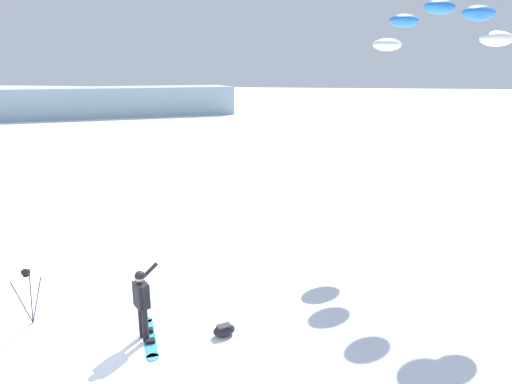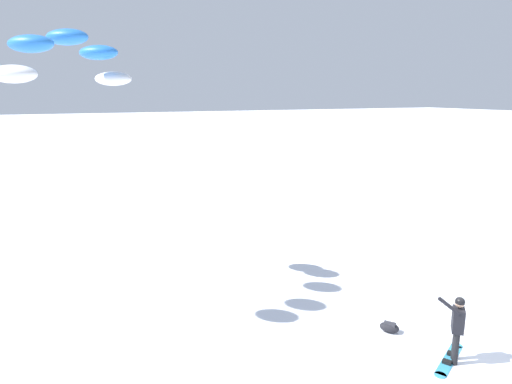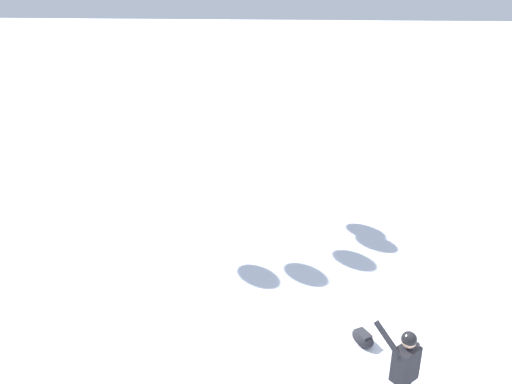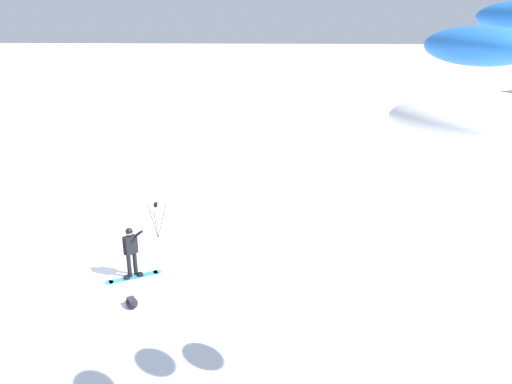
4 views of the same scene
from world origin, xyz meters
The scene contains 5 objects.
ground_plane centered at (0.00, 0.00, 0.00)m, with size 300.00×300.00×0.00m, color white.
snowboarder centered at (-0.57, 0.19, 1.04)m, with size 0.76×0.49×1.73m.
snowboard centered at (-0.61, 0.29, 0.02)m, with size 1.64×1.02×0.10m.
traction_kite centered at (-8.36, 7.31, 7.38)m, with size 4.18×4.31×1.50m.
gear_bag_large centered at (-1.04, 1.96, 0.14)m, with size 0.57×0.62×0.27m.
Camera 2 is at (-9.10, -6.77, 6.42)m, focal length 31.73 mm.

